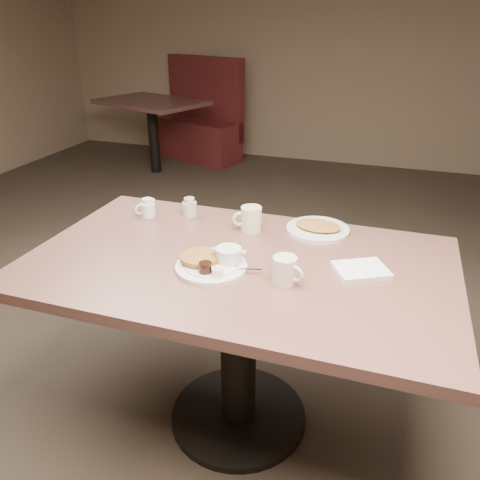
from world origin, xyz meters
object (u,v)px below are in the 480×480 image
(booth_back_left, at_px, (195,124))
(hash_plate, at_px, (318,228))
(main_plate, at_px, (213,262))
(creamer_right, at_px, (190,207))
(coffee_mug_near, at_px, (285,270))
(coffee_mug_far, at_px, (251,219))
(diner_table, at_px, (238,301))
(creamer_left, at_px, (148,208))

(booth_back_left, bearing_deg, hash_plate, -58.85)
(main_plate, distance_m, creamer_right, 0.49)
(coffee_mug_near, relative_size, coffee_mug_far, 0.94)
(creamer_right, bearing_deg, main_plate, -56.60)
(diner_table, xyz_separation_m, booth_back_left, (-1.76, 3.62, -0.17))
(creamer_left, bearing_deg, coffee_mug_far, -0.01)
(coffee_mug_near, xyz_separation_m, coffee_mug_far, (-0.23, 0.36, 0.00))
(creamer_right, xyz_separation_m, hash_plate, (0.56, 0.01, -0.02))
(main_plate, bearing_deg, booth_back_left, 114.63)
(creamer_left, distance_m, creamer_right, 0.18)
(coffee_mug_near, relative_size, hash_plate, 0.42)
(creamer_left, relative_size, hash_plate, 0.31)
(creamer_left, height_order, creamer_right, same)
(booth_back_left, bearing_deg, main_plate, -65.37)
(coffee_mug_far, height_order, creamer_right, coffee_mug_far)
(main_plate, height_order, coffee_mug_near, coffee_mug_near)
(coffee_mug_near, bearing_deg, diner_table, 153.14)
(diner_table, distance_m, coffee_mug_far, 0.34)
(diner_table, distance_m, creamer_right, 0.51)
(creamer_left, xyz_separation_m, hash_plate, (0.72, 0.08, -0.02))
(main_plate, xyz_separation_m, hash_plate, (0.28, 0.42, -0.01))
(diner_table, relative_size, coffee_mug_near, 12.48)
(main_plate, distance_m, coffee_mug_near, 0.26)
(creamer_left, relative_size, creamer_right, 0.98)
(diner_table, distance_m, creamer_left, 0.60)
(coffee_mug_far, bearing_deg, creamer_left, 179.99)
(main_plate, xyz_separation_m, coffee_mug_near, (0.26, -0.02, 0.02))
(coffee_mug_near, distance_m, booth_back_left, 4.21)
(main_plate, xyz_separation_m, coffee_mug_far, (0.03, 0.34, 0.03))
(main_plate, bearing_deg, coffee_mug_near, -3.45)
(creamer_left, bearing_deg, diner_table, -27.51)
(creamer_left, height_order, booth_back_left, booth_back_left)
(main_plate, distance_m, booth_back_left, 4.08)
(main_plate, xyz_separation_m, creamer_right, (-0.27, 0.41, 0.01))
(main_plate, height_order, booth_back_left, booth_back_left)
(coffee_mug_near, distance_m, creamer_right, 0.68)
(coffee_mug_far, xyz_separation_m, creamer_right, (-0.30, 0.07, -0.01))
(main_plate, xyz_separation_m, booth_back_left, (-1.70, 3.70, -0.36))
(main_plate, relative_size, coffee_mug_near, 2.61)
(coffee_mug_near, xyz_separation_m, creamer_left, (-0.69, 0.36, -0.01))
(hash_plate, bearing_deg, creamer_left, -173.85)
(hash_plate, bearing_deg, main_plate, -124.05)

